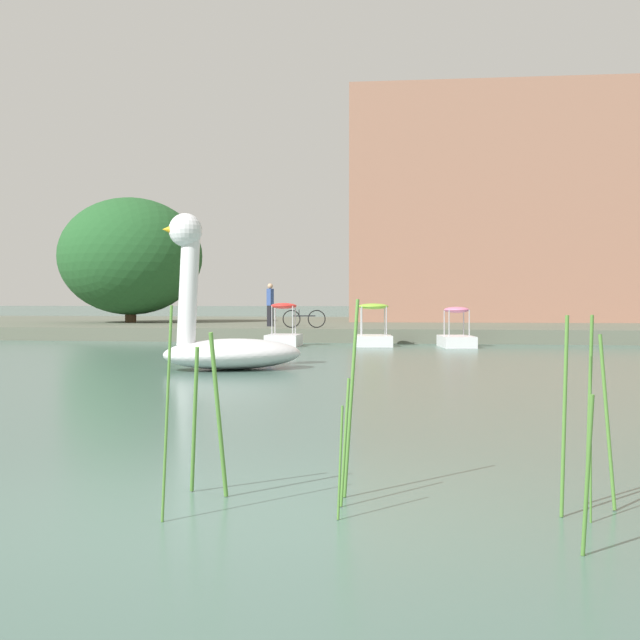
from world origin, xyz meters
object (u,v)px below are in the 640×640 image
at_px(swan_boat, 224,336).
at_px(pedal_boat_pink, 456,335).
at_px(tree_broadleaf_behind_dock, 497,257).
at_px(pedal_boat_lime, 373,333).
at_px(person_on_path, 270,304).
at_px(tree_willow_near_path, 130,256).
at_px(pedal_boat_red, 284,335).
at_px(bicycle_parked, 304,319).

distance_m(swan_boat, pedal_boat_pink, 11.70).
bearing_deg(tree_broadleaf_behind_dock, pedal_boat_pink, -96.76).
relative_size(pedal_boat_lime, tree_broadleaf_behind_dock, 0.32).
xyz_separation_m(pedal_boat_lime, person_on_path, (-4.64, 4.47, 0.99)).
relative_size(tree_willow_near_path, person_on_path, 4.62).
bearing_deg(swan_boat, pedal_boat_red, 94.42).
bearing_deg(tree_willow_near_path, bicycle_parked, -34.67).
height_order(tree_willow_near_path, bicycle_parked, tree_willow_near_path).
bearing_deg(pedal_boat_pink, person_on_path, 147.60).
xyz_separation_m(pedal_boat_red, bicycle_parked, (0.08, 3.37, 0.48)).
bearing_deg(bicycle_parked, tree_willow_near_path, 145.33).
distance_m(pedal_boat_pink, tree_broadleaf_behind_dock, 16.13).
relative_size(swan_boat, bicycle_parked, 2.28).
distance_m(pedal_boat_lime, person_on_path, 6.52).
bearing_deg(pedal_boat_red, tree_broadleaf_behind_dock, 64.12).
relative_size(pedal_boat_pink, person_on_path, 1.27).
xyz_separation_m(pedal_boat_pink, tree_willow_near_path, (-15.39, 9.76, 3.23)).
xyz_separation_m(tree_willow_near_path, person_on_path, (7.91, -5.02, -2.22)).
distance_m(pedal_boat_red, tree_willow_near_path, 14.20).
height_order(pedal_boat_pink, pedal_boat_lime, pedal_boat_lime).
distance_m(tree_willow_near_path, bicycle_parked, 12.00).
height_order(pedal_boat_pink, tree_willow_near_path, tree_willow_near_path).
bearing_deg(pedal_boat_red, person_on_path, 107.84).
bearing_deg(person_on_path, swan_boat, -81.07).
distance_m(swan_boat, tree_broadleaf_behind_dock, 27.28).
xyz_separation_m(pedal_boat_pink, pedal_boat_lime, (-2.83, 0.27, 0.03)).
height_order(pedal_boat_lime, bicycle_parked, pedal_boat_lime).
distance_m(pedal_boat_pink, pedal_boat_lime, 2.84).
bearing_deg(pedal_boat_pink, tree_willow_near_path, 147.61).
xyz_separation_m(person_on_path, bicycle_parked, (1.69, -1.62, -0.56)).
bearing_deg(swan_boat, pedal_boat_pink, 64.32).
bearing_deg(pedal_boat_pink, pedal_boat_lime, 174.46).
relative_size(swan_boat, pedal_boat_red, 1.95).
distance_m(tree_willow_near_path, person_on_path, 9.63).
distance_m(pedal_boat_red, bicycle_parked, 3.40).
height_order(person_on_path, bicycle_parked, person_on_path).
height_order(swan_boat, pedal_boat_pink, swan_boat).
bearing_deg(pedal_boat_pink, tree_broadleaf_behind_dock, 83.24).
relative_size(pedal_boat_red, bicycle_parked, 1.17).
height_order(pedal_boat_pink, pedal_boat_red, pedal_boat_red).
relative_size(pedal_boat_lime, tree_willow_near_path, 0.26).
relative_size(tree_willow_near_path, tree_broadleaf_behind_dock, 1.24).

